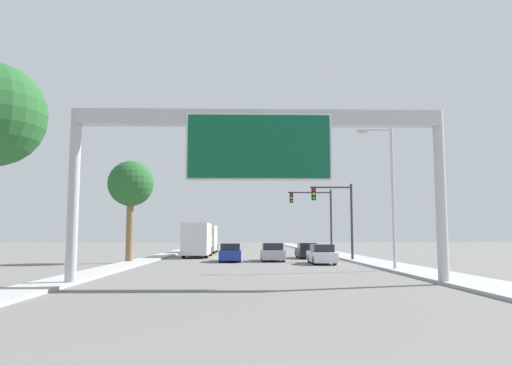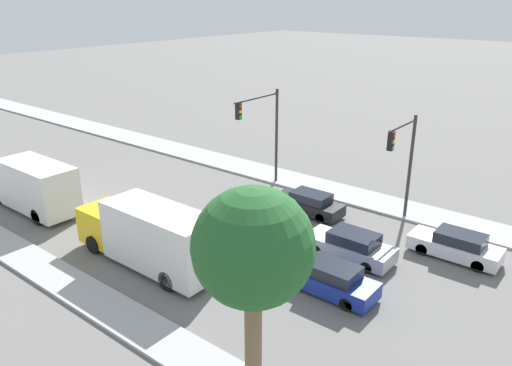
{
  "view_description": "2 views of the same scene",
  "coord_description": "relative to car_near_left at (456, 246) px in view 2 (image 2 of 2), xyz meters",
  "views": [
    {
      "loc": [
        -0.67,
        -4.15,
        2.17
      ],
      "look_at": [
        0.0,
        22.99,
        5.02
      ],
      "focal_mm": 35.0,
      "sensor_mm": 36.0,
      "label": 1
    },
    {
      "loc": [
        -19.51,
        27.51,
        12.99
      ],
      "look_at": [
        0.35,
        43.38,
        3.43
      ],
      "focal_mm": 35.0,
      "sensor_mm": 36.0,
      "label": 2
    }
  ],
  "objects": [
    {
      "name": "truck_box_secondary",
      "position": [
        -10.5,
        23.26,
        0.98
      ],
      "size": [
        2.45,
        7.92,
        3.3
      ],
      "color": "white",
      "rests_on": "ground"
    },
    {
      "name": "palm_tree_background",
      "position": [
        -14.91,
        1.63,
        5.45
      ],
      "size": [
        3.61,
        3.61,
        8.06
      ],
      "color": "brown",
      "rests_on": "ground"
    },
    {
      "name": "sidewalk_right",
      "position": [
        4.25,
        26.14,
        -0.62
      ],
      "size": [
        3.0,
        120.0,
        0.15
      ],
      "color": "#A7A7A7",
      "rests_on": "ground"
    },
    {
      "name": "car_far_center",
      "position": [
        -7.0,
        3.54,
        0.01
      ],
      "size": [
        1.75,
        4.72,
        1.5
      ],
      "color": "navy",
      "rests_on": "ground"
    },
    {
      "name": "car_mid_center",
      "position": [
        -0.0,
        9.19,
        -0.01
      ],
      "size": [
        1.71,
        4.6,
        1.45
      ],
      "color": "black",
      "rests_on": "ground"
    },
    {
      "name": "car_near_left",
      "position": [
        0.0,
        0.0,
        0.0
      ],
      "size": [
        1.71,
        4.62,
        1.48
      ],
      "color": "silver",
      "rests_on": "ground"
    },
    {
      "name": "traffic_light_mid_block",
      "position": [
        1.88,
        14.14,
        3.96
      ],
      "size": [
        4.62,
        0.32,
        6.94
      ],
      "color": "#2D2D30",
      "rests_on": "ground"
    },
    {
      "name": "traffic_light_near_intersection",
      "position": [
        2.18,
        4.14,
        3.62
      ],
      "size": [
        3.6,
        0.32,
        6.53
      ],
      "color": "#2D2D30",
      "rests_on": "ground"
    },
    {
      "name": "truck_box_primary",
      "position": [
        -10.5,
        11.91,
        0.99
      ],
      "size": [
        2.42,
        8.78,
        3.33
      ],
      "color": "yellow",
      "rests_on": "ground"
    },
    {
      "name": "car_mid_left",
      "position": [
        -3.5,
        4.31,
        0.02
      ],
      "size": [
        1.87,
        4.71,
        1.52
      ],
      "color": "#A5A8AD",
      "rests_on": "ground"
    }
  ]
}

